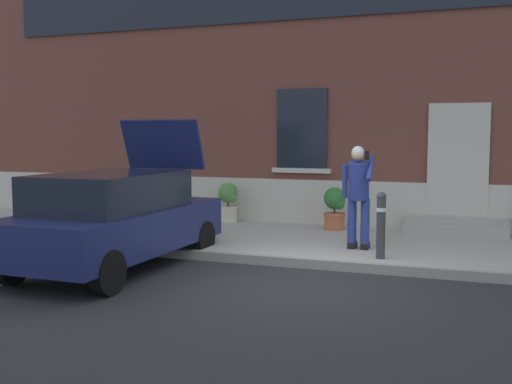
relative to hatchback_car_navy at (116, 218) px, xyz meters
name	(u,v)px	position (x,y,z in m)	size (l,w,h in m)	color
ground_plane	(292,282)	(2.82, 0.11, -0.80)	(80.00, 80.00, 0.00)	#232326
sidewalk	(336,244)	(2.82, 2.91, -0.72)	(24.00, 3.60, 0.15)	#99968E
curb_edge	(310,264)	(2.82, 1.05, -0.72)	(24.00, 0.12, 0.15)	gray
building_facade	(364,58)	(2.82, 5.40, 2.93)	(24.00, 1.52, 7.50)	brown
entrance_stoop	(455,226)	(4.85, 4.44, -0.52)	(1.95, 0.64, 0.32)	#9E998E
hatchback_car_navy	(116,218)	(0.00, 0.00, 0.00)	(1.85, 4.09, 2.34)	#161E4C
bollard_near_person	(381,223)	(3.84, 1.46, -0.09)	(0.15, 0.15, 1.04)	#333338
person_on_phone	(358,190)	(3.37, 2.08, 0.35)	(0.51, 0.51, 1.74)	navy
planter_charcoal	(127,198)	(-2.40, 4.17, -0.19)	(0.44, 0.44, 0.86)	#2D2D30
planter_cream	(228,201)	(0.07, 4.35, -0.19)	(0.44, 0.44, 0.86)	beige
planter_terracotta	(335,207)	(2.53, 4.04, -0.19)	(0.44, 0.44, 0.86)	#B25B38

